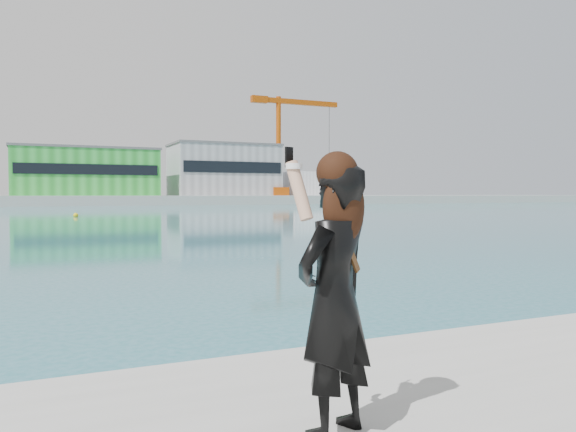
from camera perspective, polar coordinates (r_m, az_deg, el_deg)
name	(u,v)px	position (r m, az deg, el deg)	size (l,w,h in m)	color
far_quay	(47,200)	(133.95, -23.33, 1.49)	(320.00, 40.00, 2.00)	#9E9E99
warehouse_green	(86,172)	(132.39, -19.88, 4.24)	(30.60, 16.36, 10.50)	green
warehouse_grey_right	(224,170)	(138.59, -6.53, 4.67)	(25.50, 15.35, 12.50)	gray
ancillary_shed	(308,184)	(144.91, 2.05, 3.29)	(12.00, 10.00, 6.00)	silver
dock_crane	(283,142)	(138.13, -0.51, 7.53)	(23.00, 4.00, 24.00)	#C44D0B
flagpole_right	(156,175)	(127.32, -13.28, 4.07)	(1.28, 0.16, 8.00)	silver
buoy_near	(76,217)	(61.25, -20.76, -0.07)	(0.50, 0.50, 0.50)	#DCBC0B
woman	(334,291)	(3.52, 4.75, -7.59)	(0.73, 0.62, 1.79)	black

